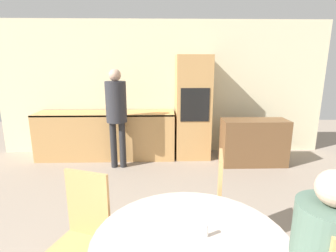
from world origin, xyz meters
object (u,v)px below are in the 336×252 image
at_px(chair_far_left, 83,229).
at_px(person_standing, 116,108).
at_px(sideboard, 254,142).
at_px(chair_far_right, 210,198).
at_px(oven_unit, 193,108).

height_order(chair_far_left, person_standing, person_standing).
distance_m(chair_far_left, person_standing, 2.62).
height_order(sideboard, chair_far_left, chair_far_left).
relative_size(chair_far_left, person_standing, 0.58).
xyz_separation_m(sideboard, chair_far_right, (-1.19, -2.19, 0.13)).
xyz_separation_m(chair_far_right, person_standing, (-1.22, 2.12, 0.52)).
bearing_deg(chair_far_right, oven_unit, -171.29).
height_order(chair_far_right, person_standing, person_standing).
xyz_separation_m(oven_unit, chair_far_left, (-1.22, -3.09, -0.43)).
bearing_deg(sideboard, chair_far_right, -118.62).
bearing_deg(chair_far_left, sideboard, 69.47).
height_order(chair_far_left, chair_far_right, same).
relative_size(oven_unit, sideboard, 1.70).
distance_m(oven_unit, sideboard, 1.27).
bearing_deg(oven_unit, chair_far_left, -111.55).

